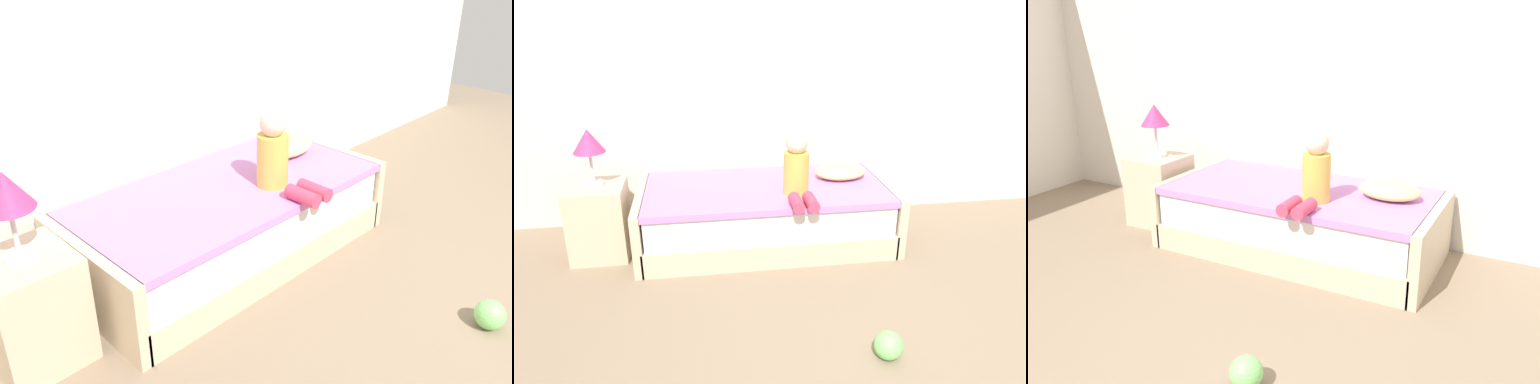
{
  "view_description": "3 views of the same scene",
  "coord_description": "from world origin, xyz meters",
  "views": [
    {
      "loc": [
        -2.63,
        -0.32,
        2.01
      ],
      "look_at": [
        -0.54,
        1.75,
        0.55
      ],
      "focal_mm": 38.17,
      "sensor_mm": 36.0,
      "label": 1
    },
    {
      "loc": [
        -1.06,
        -1.71,
        1.95
      ],
      "look_at": [
        -0.54,
        1.75,
        0.55
      ],
      "focal_mm": 33.92,
      "sensor_mm": 36.0,
      "label": 2
    },
    {
      "loc": [
        1.12,
        -1.36,
        1.72
      ],
      "look_at": [
        -0.54,
        1.75,
        0.55
      ],
      "focal_mm": 36.51,
      "sensor_mm": 36.0,
      "label": 3
    }
  ],
  "objects": [
    {
      "name": "wall_rear",
      "position": [
        0.0,
        2.6,
        1.45
      ],
      "size": [
        7.2,
        0.1,
        2.9
      ],
      "primitive_type": "cube",
      "color": "silver",
      "rests_on": "ground"
    },
    {
      "name": "pillow",
      "position": [
        0.13,
        2.1,
        0.56
      ],
      "size": [
        0.44,
        0.3,
        0.13
      ],
      "primitive_type": "ellipsoid",
      "color": "#F2E58C",
      "rests_on": "bed"
    },
    {
      "name": "bed",
      "position": [
        -0.54,
        2.0,
        0.25
      ],
      "size": [
        2.11,
        1.0,
        0.5
      ],
      "color": "beige",
      "rests_on": "ground"
    },
    {
      "name": "toy_ball",
      "position": [
        -0.04,
        0.43,
        0.08
      ],
      "size": [
        0.17,
        0.17,
        0.17
      ],
      "primitive_type": "sphere",
      "color": "#7FD872",
      "rests_on": "ground"
    },
    {
      "name": "child_figure",
      "position": [
        -0.32,
        1.77,
        0.7
      ],
      "size": [
        0.2,
        0.51,
        0.5
      ],
      "color": "gold",
      "rests_on": "bed"
    },
    {
      "name": "nightstand",
      "position": [
        -1.89,
        1.96,
        0.3
      ],
      "size": [
        0.44,
        0.44,
        0.6
      ],
      "primitive_type": "cube",
      "color": "beige",
      "rests_on": "ground"
    },
    {
      "name": "table_lamp",
      "position": [
        -1.89,
        1.96,
        0.94
      ],
      "size": [
        0.24,
        0.24,
        0.45
      ],
      "color": "silver",
      "rests_on": "nightstand"
    }
  ]
}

